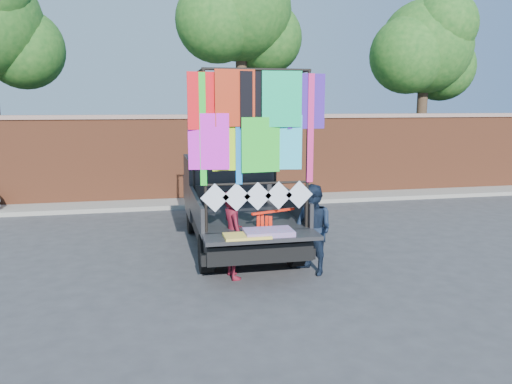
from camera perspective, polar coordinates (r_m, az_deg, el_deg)
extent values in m
plane|color=#38383A|center=(8.84, 1.54, -9.28)|extent=(90.00, 90.00, 0.00)
cube|color=brown|center=(15.33, -4.53, 3.75)|extent=(30.00, 0.35, 2.50)
cube|color=gray|center=(15.24, -4.60, 8.61)|extent=(30.00, 0.45, 0.12)
cube|color=gray|center=(14.82, -4.12, -1.12)|extent=(30.00, 1.20, 0.12)
sphere|color=#165018|center=(17.18, -24.96, 14.57)|extent=(2.40, 2.40, 2.40)
cylinder|color=#38281C|center=(16.58, -1.67, 9.38)|extent=(0.36, 0.36, 5.46)
sphere|color=#165018|center=(16.83, -1.73, 20.06)|extent=(3.20, 3.20, 3.20)
sphere|color=#165018|center=(17.28, 1.12, 17.18)|extent=(2.40, 2.40, 2.40)
sphere|color=#165018|center=(16.35, -4.44, 18.95)|extent=(2.60, 2.60, 2.60)
cylinder|color=#38281C|center=(18.86, 18.34, 7.58)|extent=(0.36, 0.36, 4.55)
sphere|color=#165018|center=(18.95, 18.79, 15.45)|extent=(3.20, 3.20, 3.20)
sphere|color=#165018|center=(19.70, 20.39, 13.23)|extent=(2.40, 2.40, 2.40)
sphere|color=#165018|center=(18.27, 16.99, 14.74)|extent=(2.60, 2.60, 2.60)
sphere|color=#165018|center=(18.67, 20.72, 17.44)|extent=(2.20, 2.20, 2.20)
cylinder|color=black|center=(11.53, -7.26, -2.97)|extent=(0.23, 0.69, 0.69)
cylinder|color=black|center=(8.83, -5.74, -7.01)|extent=(0.23, 0.69, 0.69)
cylinder|color=black|center=(11.77, 0.64, -2.63)|extent=(0.23, 0.69, 0.69)
cylinder|color=black|center=(9.14, 4.47, -6.40)|extent=(0.23, 0.69, 0.69)
cube|color=black|center=(10.18, -2.05, -3.62)|extent=(1.77, 4.36, 0.31)
cube|color=black|center=(9.37, -1.24, -3.00)|extent=(1.87, 2.39, 0.10)
cube|color=black|center=(9.20, -6.85, -1.86)|extent=(0.06, 2.39, 0.47)
cube|color=black|center=(9.53, 4.17, -1.40)|extent=(0.06, 2.39, 0.47)
cube|color=black|center=(10.46, -2.43, -0.35)|extent=(1.87, 0.06, 0.47)
cube|color=black|center=(11.43, -3.27, 0.80)|extent=(1.87, 1.66, 1.30)
cube|color=#8C9EAD|center=(10.91, -2.92, 2.56)|extent=(1.66, 0.06, 0.57)
cube|color=#8C9EAD|center=(12.16, -3.83, 2.34)|extent=(1.66, 0.10, 0.73)
cube|color=black|center=(12.59, -4.04, 0.45)|extent=(1.82, 0.93, 0.57)
cube|color=black|center=(7.98, 0.70, -5.16)|extent=(1.87, 0.57, 0.06)
cube|color=black|center=(8.32, 0.33, -7.36)|extent=(1.92, 0.16, 0.19)
cylinder|color=black|center=(7.96, -5.86, 4.48)|extent=(0.05, 0.05, 2.60)
cylinder|color=black|center=(10.13, -7.19, 5.64)|extent=(0.05, 0.05, 2.60)
cylinder|color=black|center=(8.31, 5.93, 4.71)|extent=(0.05, 0.05, 2.60)
cylinder|color=black|center=(10.41, 2.25, 5.83)|extent=(0.05, 0.05, 2.60)
cylinder|color=black|center=(8.08, 0.16, 13.83)|extent=(1.77, 0.05, 0.05)
cylinder|color=black|center=(10.22, -2.46, 13.03)|extent=(1.77, 0.05, 0.05)
cylinder|color=black|center=(9.03, -6.77, 13.37)|extent=(0.05, 2.23, 0.05)
cylinder|color=black|center=(9.34, 3.98, 13.30)|extent=(0.05, 2.23, 0.05)
cylinder|color=black|center=(8.16, 0.16, 0.99)|extent=(1.77, 0.04, 0.04)
cube|color=#FF151C|center=(7.91, -5.42, 10.48)|extent=(0.64, 0.02, 0.88)
cube|color=red|center=(7.93, -2.54, 10.51)|extent=(0.64, 0.02, 0.88)
cube|color=black|center=(8.04, 0.19, 10.52)|extent=(0.64, 0.02, 0.88)
cube|color=#0EC67B|center=(8.09, 3.00, 10.50)|extent=(0.64, 0.02, 0.88)
cube|color=#4620A3|center=(8.24, 5.59, 10.46)|extent=(0.64, 0.02, 0.88)
cube|color=#FF1CF2|center=(7.90, -5.31, 5.58)|extent=(0.64, 0.02, 0.88)
cube|color=#B8FF1A|center=(7.99, -2.55, 5.66)|extent=(0.64, 0.02, 0.88)
cube|color=#26D72F|center=(8.02, 0.25, 5.69)|extent=(0.64, 0.02, 0.88)
cube|color=#30C7E8|center=(8.15, 2.88, 5.75)|extent=(0.64, 0.02, 0.88)
cube|color=#19CF26|center=(7.89, -6.10, 7.07)|extent=(0.10, 0.01, 1.77)
cube|color=#DB2473|center=(8.26, 6.27, 7.20)|extent=(0.10, 0.01, 1.77)
cube|color=blue|center=(7.97, -1.98, 7.15)|extent=(0.10, 0.01, 1.77)
cube|color=silver|center=(8.05, -4.72, -0.67)|extent=(0.47, 0.01, 0.47)
cube|color=silver|center=(8.10, -2.24, -0.57)|extent=(0.47, 0.01, 0.47)
cube|color=silver|center=(8.17, 0.20, -0.48)|extent=(0.47, 0.01, 0.47)
cube|color=silver|center=(8.25, 2.60, -0.39)|extent=(0.47, 0.01, 0.47)
cube|color=silver|center=(8.34, 4.95, -0.30)|extent=(0.47, 0.01, 0.47)
cube|color=#E63356|center=(7.99, 1.43, -4.62)|extent=(0.78, 0.47, 0.08)
cube|color=#ECCC4A|center=(7.85, -1.04, -5.04)|extent=(0.73, 0.42, 0.04)
imported|color=maroon|center=(8.44, -2.65, -4.90)|extent=(0.45, 0.60, 1.50)
imported|color=#141F33|center=(8.68, 6.50, -4.30)|extent=(0.87, 0.94, 1.57)
cube|color=#FF230D|center=(8.45, 2.01, -2.22)|extent=(0.81, 0.33, 0.04)
cube|color=#FF230D|center=(8.43, 0.26, -4.10)|extent=(0.05, 0.02, 0.49)
cube|color=#FF230D|center=(8.45, 0.73, -4.21)|extent=(0.05, 0.02, 0.49)
cube|color=#FF230D|center=(8.47, 1.20, -4.31)|extent=(0.05, 0.02, 0.49)
cube|color=#FF230D|center=(8.49, 1.67, -4.42)|extent=(0.05, 0.02, 0.49)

